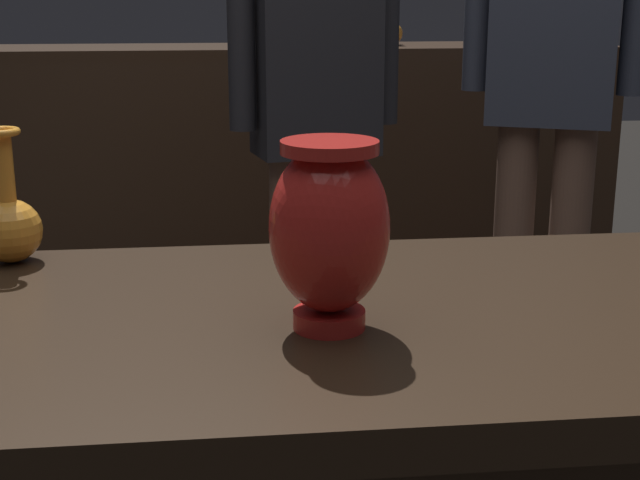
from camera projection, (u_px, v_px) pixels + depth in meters
back_display_shelf at (248, 186)px, 3.33m from camera, size 2.60×0.40×0.99m
vase_centerpiece at (329, 228)px, 1.06m from camera, size 0.14×0.14×0.22m
vase_tall_behind at (9, 222)px, 1.34m from camera, size 0.09×0.09×0.20m
shelf_vase_far_right at (542, 13)px, 3.23m from camera, size 0.07×0.07×0.22m
shelf_vase_right at (392, 31)px, 3.27m from camera, size 0.08×0.08×0.15m
visitor_center_back at (315, 103)px, 2.46m from camera, size 0.46×0.24×1.52m
visitor_near_right at (552, 61)px, 2.41m from camera, size 0.44×0.29×1.69m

